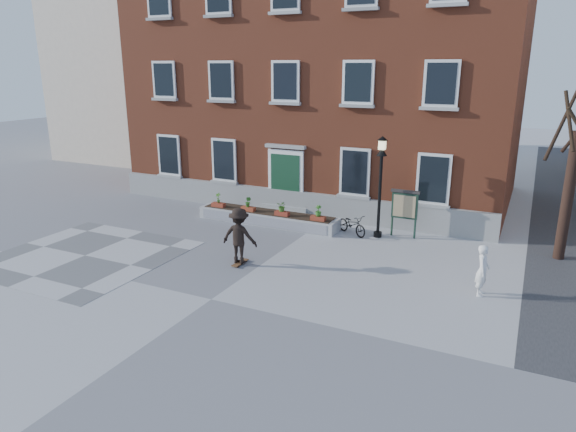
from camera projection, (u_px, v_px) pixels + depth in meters
The scene contains 11 objects.
ground at pixel (211, 299), 14.68m from camera, with size 100.00×100.00×0.00m, color #9F9FA2.
checker_patch at pixel (85, 256), 18.06m from camera, with size 6.00×6.00×0.01m, color #5D5E60.
distant_building at pixel (157, 65), 37.66m from camera, with size 10.00×12.00×13.00m, color beige.
bicycle at pixel (352, 224), 20.25m from camera, with size 0.54×1.56×0.82m, color black.
bystander at pixel (482, 270), 14.78m from camera, with size 0.56×0.36×1.52m, color white.
brick_building at pixel (330, 68), 25.81m from camera, with size 18.40×10.85×12.60m.
planter_assembly at pixel (268, 217), 21.62m from camera, with size 6.20×1.12×1.15m.
bare_tree at pixel (571, 180), 17.03m from camera, with size 1.83×1.83×6.16m.
lamp_post at pixel (381, 173), 19.35m from camera, with size 0.40×0.40×3.93m.
notice_board at pixel (405, 206), 19.71m from camera, with size 1.10×0.16×1.87m.
skateboarder at pixel (239, 236), 17.00m from camera, with size 1.28×0.82×1.96m.
Camera 1 is at (7.84, -11.11, 6.43)m, focal length 32.00 mm.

